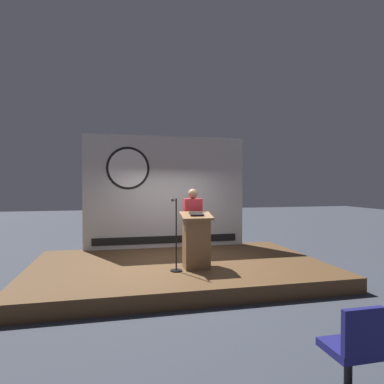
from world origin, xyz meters
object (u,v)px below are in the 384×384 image
(podium, at_px, (196,241))
(speaker_person, at_px, (193,225))
(microphone_stand, at_px, (176,245))
(audience_chair_left, at_px, (354,344))

(podium, height_order, speaker_person, speaker_person)
(microphone_stand, relative_size, audience_chair_left, 1.65)
(podium, xyz_separation_m, microphone_stand, (-0.45, -0.09, -0.05))
(speaker_person, bearing_deg, microphone_stand, -130.42)
(podium, relative_size, audience_chair_left, 1.32)
(audience_chair_left, bearing_deg, podium, 99.28)
(speaker_person, distance_m, audience_chair_left, 4.45)
(speaker_person, xyz_separation_m, microphone_stand, (-0.48, -0.57, -0.32))
(microphone_stand, height_order, audience_chair_left, microphone_stand)
(microphone_stand, bearing_deg, podium, 11.06)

